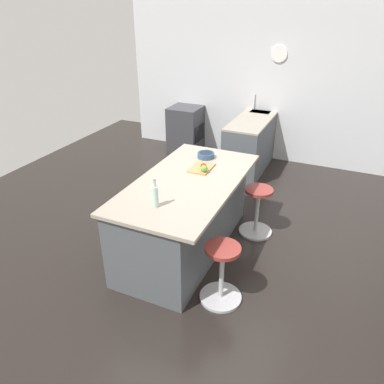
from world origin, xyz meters
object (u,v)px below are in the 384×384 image
(kitchen_island, at_px, (185,214))
(apple_green, at_px, (204,169))
(fruit_bowl, at_px, (206,155))
(cutting_board, at_px, (202,168))
(stool_by_window, at_px, (257,212))
(stool_middle, at_px, (222,275))
(apple_red, at_px, (204,166))
(oven_range, at_px, (186,129))
(water_bottle, at_px, (155,196))

(kitchen_island, xyz_separation_m, apple_green, (-0.25, 0.14, 0.53))
(kitchen_island, height_order, fruit_bowl, fruit_bowl)
(cutting_board, relative_size, fruit_bowl, 1.64)
(stool_by_window, bearing_deg, kitchen_island, -47.17)
(apple_green, bearing_deg, kitchen_island, -28.88)
(stool_middle, relative_size, cutting_board, 1.82)
(cutting_board, bearing_deg, fruit_bowl, -166.40)
(stool_by_window, distance_m, apple_red, 0.99)
(apple_red, bearing_deg, fruit_bowl, -161.99)
(stool_by_window, bearing_deg, fruit_bowl, -92.68)
(kitchen_island, bearing_deg, stool_middle, 47.17)
(apple_red, bearing_deg, oven_range, -150.94)
(stool_by_window, height_order, fruit_bowl, fruit_bowl)
(oven_range, xyz_separation_m, apple_green, (2.78, 1.54, 0.55))
(oven_range, bearing_deg, kitchen_island, 24.80)
(apple_green, bearing_deg, cutting_board, -145.01)
(oven_range, height_order, apple_red, apple_red)
(oven_range, relative_size, apple_red, 12.45)
(oven_range, distance_m, fruit_bowl, 2.76)
(kitchen_island, distance_m, stool_by_window, 1.01)
(cutting_board, bearing_deg, oven_range, -151.26)
(kitchen_island, height_order, apple_green, apple_green)
(oven_range, relative_size, stool_middle, 1.37)
(apple_green, xyz_separation_m, water_bottle, (0.93, -0.14, 0.06))
(apple_red, bearing_deg, cutting_board, -133.52)
(oven_range, distance_m, apple_green, 3.23)
(apple_red, bearing_deg, kitchen_island, -17.38)
(water_bottle, bearing_deg, apple_green, 171.45)
(apple_red, bearing_deg, apple_green, 27.12)
(stool_middle, bearing_deg, apple_red, -148.05)
(cutting_board, distance_m, fruit_bowl, 0.35)
(kitchen_island, relative_size, stool_middle, 3.26)
(stool_middle, distance_m, apple_red, 1.37)
(oven_range, height_order, kitchen_island, kitchen_island)
(kitchen_island, xyz_separation_m, apple_red, (-0.33, 0.10, 0.52))
(water_bottle, xyz_separation_m, fruit_bowl, (-1.38, -0.02, -0.08))
(stool_middle, bearing_deg, cutting_board, -147.39)
(kitchen_island, relative_size, fruit_bowl, 9.71)
(stool_middle, bearing_deg, water_bottle, -90.02)
(stool_middle, distance_m, apple_green, 1.30)
(apple_green, xyz_separation_m, fruit_bowl, (-0.46, -0.16, -0.02))
(cutting_board, bearing_deg, apple_green, 34.99)
(cutting_board, distance_m, apple_green, 0.15)
(kitchen_island, distance_m, stool_middle, 1.01)
(kitchen_island, relative_size, apple_green, 26.11)
(stool_middle, height_order, cutting_board, cutting_board)
(apple_green, distance_m, apple_red, 0.08)
(oven_range, height_order, water_bottle, water_bottle)
(cutting_board, relative_size, apple_red, 4.99)
(water_bottle, bearing_deg, apple_red, 174.19)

